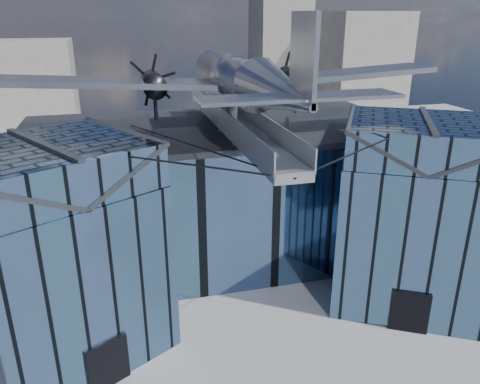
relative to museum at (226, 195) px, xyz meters
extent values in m
plane|color=gray|center=(0.00, -5.82, -5.54)|extent=(120.00, 120.00, 0.00)
cube|color=#436288|center=(0.00, 3.18, -0.79)|extent=(28.00, 14.00, 9.50)
cube|color=#2A2C32|center=(0.00, 3.18, 4.16)|extent=(28.00, 14.00, 0.40)
cube|color=#436288|center=(-10.50, -6.82, -0.79)|extent=(11.79, 11.43, 9.50)
cube|color=#436288|center=(-10.50, -6.82, 5.06)|extent=(11.56, 11.20, 2.20)
cube|color=#2A2C32|center=(-8.55, -5.69, 5.06)|extent=(7.98, 9.23, 2.40)
cube|color=#2A2C32|center=(-10.50, -6.82, 6.21)|extent=(4.30, 7.10, 0.18)
cube|color=black|center=(-8.48, -10.33, -4.24)|extent=(2.03, 1.32, 2.60)
cube|color=black|center=(-6.60, -4.57, -0.79)|extent=(0.34, 0.34, 9.50)
cube|color=#436288|center=(10.50, -6.82, -0.79)|extent=(11.79, 11.43, 9.50)
cube|color=#436288|center=(10.50, -6.82, 5.06)|extent=(11.56, 11.20, 2.20)
cube|color=#2A2C32|center=(8.55, -5.69, 5.06)|extent=(7.98, 9.23, 2.40)
cube|color=#2A2C32|center=(12.45, -7.94, 5.06)|extent=(7.98, 9.23, 2.40)
cube|color=#2A2C32|center=(10.50, -6.82, 6.21)|extent=(4.30, 7.10, 0.18)
cube|color=black|center=(8.48, -10.33, -4.24)|extent=(2.03, 1.32, 2.60)
cube|color=black|center=(6.60, -4.57, -0.79)|extent=(0.34, 0.34, 9.50)
cube|color=#8F949B|center=(0.00, -2.32, 5.56)|extent=(1.80, 21.00, 0.50)
cube|color=#8F949B|center=(-0.90, -2.32, 6.21)|extent=(0.08, 21.00, 1.10)
cube|color=#8F949B|center=(0.90, -2.32, 6.21)|extent=(0.08, 21.00, 1.10)
cylinder|color=#8F949B|center=(0.00, 7.18, 4.89)|extent=(0.44, 0.44, 1.35)
cylinder|color=#8F949B|center=(0.00, 1.18, 4.89)|extent=(0.44, 0.44, 1.35)
cylinder|color=#8F949B|center=(0.00, -2.82, 4.89)|extent=(0.44, 0.44, 1.35)
cylinder|color=#8F949B|center=(0.00, -1.82, 6.51)|extent=(0.70, 0.70, 1.40)
cylinder|color=black|center=(-5.25, -9.82, 5.86)|extent=(10.55, 6.08, 0.69)
cylinder|color=black|center=(5.25, -9.82, 5.86)|extent=(10.55, 6.08, 0.69)
cylinder|color=black|center=(-3.00, -4.32, 5.01)|extent=(6.09, 17.04, 1.19)
cylinder|color=black|center=(3.00, -4.32, 5.01)|extent=(6.09, 17.04, 1.19)
cylinder|color=#989CA4|center=(0.00, -1.82, 8.46)|extent=(2.50, 11.00, 2.50)
sphere|color=#989CA4|center=(0.00, 3.68, 8.46)|extent=(2.50, 2.50, 2.50)
cube|color=black|center=(0.00, 2.68, 9.15)|extent=(1.60, 1.40, 0.50)
cone|color=#989CA4|center=(0.00, -10.82, 8.76)|extent=(2.50, 7.00, 2.50)
cube|color=#989CA4|center=(0.00, -13.12, 10.36)|extent=(0.18, 2.40, 3.40)
cube|color=#989CA4|center=(0.00, -13.02, 8.96)|extent=(8.00, 1.80, 0.14)
cube|color=#989CA4|center=(-7.00, -0.82, 8.16)|extent=(14.00, 3.20, 1.08)
cylinder|color=black|center=(-4.60, -0.22, 7.91)|extent=(1.44, 3.20, 1.44)
cone|color=black|center=(-4.60, 1.58, 7.91)|extent=(0.70, 0.70, 0.70)
cube|color=black|center=(-4.60, 1.73, 7.91)|extent=(1.05, 0.06, 3.33)
cube|color=black|center=(-4.60, 1.73, 7.91)|extent=(2.53, 0.06, 2.53)
cube|color=black|center=(-4.60, 1.73, 7.91)|extent=(3.33, 0.06, 1.05)
cylinder|color=black|center=(-4.60, -0.82, 6.69)|extent=(0.24, 0.24, 1.75)
cube|color=#989CA4|center=(7.00, -0.82, 8.16)|extent=(14.00, 3.20, 1.08)
cylinder|color=black|center=(4.60, -0.22, 7.91)|extent=(1.44, 3.20, 1.44)
cone|color=black|center=(4.60, 1.58, 7.91)|extent=(0.70, 0.70, 0.70)
cube|color=black|center=(4.60, 1.73, 7.91)|extent=(1.05, 0.06, 3.33)
cube|color=black|center=(4.60, 1.73, 7.91)|extent=(2.53, 0.06, 2.53)
cube|color=black|center=(4.60, 1.73, 7.91)|extent=(3.33, 0.06, 1.05)
cylinder|color=black|center=(4.60, -0.82, 6.69)|extent=(0.24, 0.24, 1.75)
cube|color=gray|center=(32.00, 42.18, 3.46)|extent=(12.00, 14.00, 18.00)
cube|color=gray|center=(-20.00, 49.18, 1.46)|extent=(14.00, 10.00, 14.00)
cube|color=gray|center=(22.00, 52.18, 7.46)|extent=(9.00, 9.00, 26.00)
cylinder|color=#301D13|center=(25.18, 4.21, -4.06)|extent=(0.53, 0.53, 2.95)
camera|label=1|loc=(-6.89, -29.97, 11.92)|focal=35.00mm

